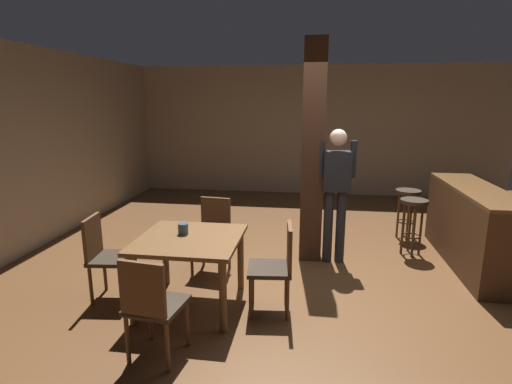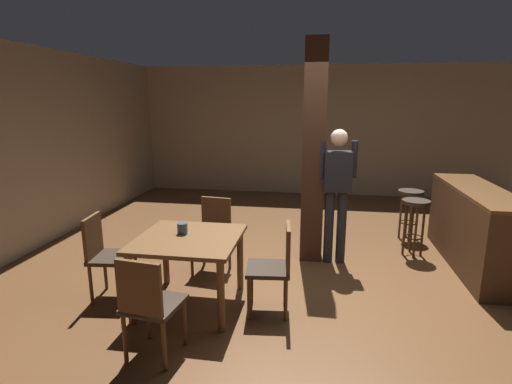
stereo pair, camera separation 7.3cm
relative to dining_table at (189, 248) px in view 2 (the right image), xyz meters
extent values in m
plane|color=brown|center=(1.29, 0.83, -0.62)|extent=(10.80, 10.80, 0.00)
cube|color=gray|center=(1.29, 5.33, 0.78)|extent=(8.00, 0.10, 2.80)
cube|color=gray|center=(-2.71, 0.83, 0.78)|extent=(0.10, 9.00, 2.80)
cube|color=#382114|center=(1.19, 1.46, 0.78)|extent=(0.28, 0.28, 2.80)
cube|color=brown|center=(0.00, 0.00, 0.09)|extent=(1.01, 1.01, 0.04)
cylinder|color=brown|center=(0.43, 0.43, -0.28)|extent=(0.07, 0.07, 0.69)
cylinder|color=brown|center=(-0.43, 0.43, -0.28)|extent=(0.07, 0.07, 0.69)
cylinder|color=brown|center=(0.43, -0.43, -0.28)|extent=(0.07, 0.07, 0.69)
cylinder|color=brown|center=(-0.43, -0.43, -0.28)|extent=(0.07, 0.07, 0.69)
cube|color=#2D2319|center=(-0.85, 0.03, -0.17)|extent=(0.46, 0.46, 0.04)
cube|color=brown|center=(-1.04, 0.01, 0.05)|extent=(0.08, 0.38, 0.45)
cylinder|color=brown|center=(-0.70, 0.22, -0.40)|extent=(0.04, 0.04, 0.43)
cylinder|color=brown|center=(-0.66, -0.13, -0.40)|extent=(0.04, 0.04, 0.43)
cylinder|color=brown|center=(-1.04, 0.18, -0.40)|extent=(0.04, 0.04, 0.43)
cylinder|color=brown|center=(-1.01, -0.17, -0.40)|extent=(0.04, 0.04, 0.43)
cube|color=#2D2319|center=(-0.02, -0.84, -0.17)|extent=(0.47, 0.47, 0.04)
cube|color=brown|center=(-0.04, -1.03, 0.05)|extent=(0.38, 0.08, 0.45)
cylinder|color=brown|center=(-0.17, -0.64, -0.40)|extent=(0.04, 0.04, 0.43)
cylinder|color=brown|center=(0.18, -0.69, -0.40)|extent=(0.04, 0.04, 0.43)
cylinder|color=brown|center=(-0.21, -0.99, -0.40)|extent=(0.04, 0.04, 0.43)
cylinder|color=brown|center=(0.13, -1.04, -0.40)|extent=(0.04, 0.04, 0.43)
cube|color=#2D2319|center=(0.00, 0.80, -0.17)|extent=(0.47, 0.47, 0.04)
cube|color=brown|center=(0.02, 0.99, 0.05)|extent=(0.38, 0.08, 0.45)
cylinder|color=brown|center=(0.15, 0.61, -0.40)|extent=(0.04, 0.04, 0.43)
cylinder|color=brown|center=(-0.20, 0.65, -0.40)|extent=(0.04, 0.04, 0.43)
cylinder|color=brown|center=(0.19, 0.96, -0.40)|extent=(0.04, 0.04, 0.43)
cylinder|color=brown|center=(-0.15, 1.00, -0.40)|extent=(0.04, 0.04, 0.43)
cube|color=#2D2319|center=(0.80, 0.00, -0.17)|extent=(0.46, 0.46, 0.04)
cube|color=brown|center=(0.99, 0.02, 0.05)|extent=(0.07, 0.38, 0.45)
cylinder|color=brown|center=(0.65, -0.19, -0.40)|extent=(0.04, 0.04, 0.43)
cylinder|color=brown|center=(0.61, 0.16, -0.40)|extent=(0.04, 0.04, 0.43)
cylinder|color=brown|center=(0.99, -0.16, -0.40)|extent=(0.04, 0.04, 0.43)
cylinder|color=brown|center=(0.96, 0.19, -0.40)|extent=(0.04, 0.04, 0.43)
cylinder|color=#33475B|center=(-0.09, 0.09, 0.17)|extent=(0.10, 0.10, 0.11)
cube|color=black|center=(1.49, 1.37, 0.58)|extent=(0.36, 0.23, 0.50)
sphere|color=beige|center=(1.49, 1.37, 0.99)|extent=(0.23, 0.23, 0.21)
cylinder|color=#232328|center=(1.57, 1.38, -0.15)|extent=(0.13, 0.13, 0.95)
cylinder|color=#232328|center=(1.41, 1.36, -0.15)|extent=(0.13, 0.13, 0.95)
cylinder|color=black|center=(1.68, 1.39, 0.73)|extent=(0.09, 0.09, 0.46)
cylinder|color=black|center=(1.30, 1.35, 0.73)|extent=(0.09, 0.09, 0.46)
cube|color=brown|center=(3.23, 1.54, 0.36)|extent=(0.56, 2.10, 0.04)
cube|color=#4C301C|center=(3.13, 1.54, -0.14)|extent=(0.36, 2.10, 0.96)
cylinder|color=#2D2319|center=(2.55, 1.78, 0.12)|extent=(0.36, 0.36, 0.05)
torus|color=#422816|center=(2.55, 1.78, -0.36)|extent=(0.25, 0.25, 0.02)
cylinder|color=#422816|center=(2.55, 1.90, -0.26)|extent=(0.03, 0.03, 0.72)
cylinder|color=#422816|center=(2.55, 1.67, -0.26)|extent=(0.03, 0.03, 0.72)
cylinder|color=#422816|center=(2.66, 1.78, -0.26)|extent=(0.03, 0.03, 0.72)
cylinder|color=#422816|center=(2.43, 1.78, -0.26)|extent=(0.03, 0.03, 0.72)
cylinder|color=#2D2319|center=(2.62, 2.48, 0.10)|extent=(0.37, 0.37, 0.05)
torus|color=#4C301C|center=(2.62, 2.48, -0.37)|extent=(0.26, 0.26, 0.02)
cylinder|color=#4C301C|center=(2.62, 2.60, -0.27)|extent=(0.03, 0.03, 0.70)
cylinder|color=#4C301C|center=(2.62, 2.36, -0.27)|extent=(0.03, 0.03, 0.70)
cylinder|color=#4C301C|center=(2.74, 2.48, -0.27)|extent=(0.03, 0.03, 0.70)
cylinder|color=#4C301C|center=(2.50, 2.48, -0.27)|extent=(0.03, 0.03, 0.70)
camera|label=1|loc=(1.19, -3.62, 1.44)|focal=28.00mm
camera|label=2|loc=(1.27, -3.61, 1.44)|focal=28.00mm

